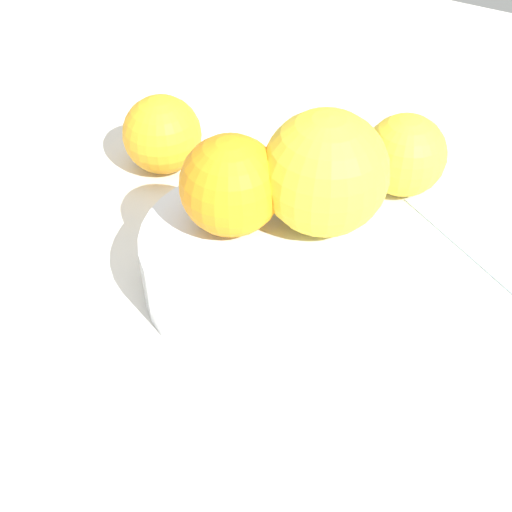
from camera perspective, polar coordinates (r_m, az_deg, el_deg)
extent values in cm
cube|color=silver|center=(48.47, 0.00, -3.32)|extent=(110.00, 110.00, 2.00)
cylinder|color=silver|center=(47.47, 0.00, -2.15)|extent=(9.52, 9.52, 0.80)
cylinder|color=silver|center=(46.12, 0.00, -0.43)|extent=(15.36, 15.36, 4.69)
sphere|color=orange|center=(42.97, -2.43, 5.59)|extent=(6.58, 6.58, 6.58)
sphere|color=yellow|center=(43.22, 5.77, 6.89)|extent=(8.10, 8.10, 8.10)
sphere|color=yellow|center=(55.57, 12.28, 8.21)|extent=(6.58, 6.58, 6.58)
sphere|color=#F9A823|center=(57.41, -7.82, 9.99)|extent=(6.49, 6.49, 6.49)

